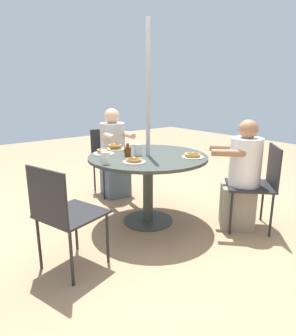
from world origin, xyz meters
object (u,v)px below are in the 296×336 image
(patio_chair_north, at_px, (109,156))
(patio_table, at_px, (148,166))
(drinking_glass_a, at_px, (138,150))
(coffee_cup, at_px, (106,158))
(pancake_plate_d, at_px, (115,147))
(syrup_bottle, at_px, (128,151))
(drinking_glass_b, at_px, (104,155))
(diner_south, at_px, (241,179))
(patio_chair_south, at_px, (259,181))
(diner_north, at_px, (114,156))
(pancake_plate_a, at_px, (134,161))
(pancake_plate_c, at_px, (104,152))
(pancake_plate_b, at_px, (193,156))
(patio_chair_east, at_px, (63,211))

(patio_chair_north, bearing_deg, patio_table, 90.00)
(drinking_glass_a, bearing_deg, coffee_cup, 13.58)
(pancake_plate_d, bearing_deg, patio_table, 102.56)
(syrup_bottle, bearing_deg, coffee_cup, 23.08)
(pancake_plate_d, distance_m, drinking_glass_b, 0.55)
(diner_south, bearing_deg, patio_table, 90.00)
(diner_south, bearing_deg, drinking_glass_b, 102.38)
(patio_chair_south, relative_size, pancake_plate_d, 4.01)
(diner_north, bearing_deg, pancake_plate_a, 77.35)
(patio_table, bearing_deg, drinking_glass_b, -9.52)
(coffee_cup, bearing_deg, syrup_bottle, -156.92)
(diner_north, relative_size, diner_south, 1.04)
(diner_north, bearing_deg, coffee_cup, 64.89)
(patio_table, distance_m, patio_chair_north, 1.15)
(patio_chair_south, bearing_deg, syrup_bottle, 92.80)
(pancake_plate_c, height_order, drinking_glass_b, drinking_glass_b)
(diner_north, distance_m, patio_chair_south, 1.89)
(pancake_plate_b, xyz_separation_m, drinking_glass_b, (0.77, -0.45, 0.03))
(pancake_plate_d, xyz_separation_m, coffee_cup, (0.44, 0.52, 0.03))
(patio_chair_south, bearing_deg, pancake_plate_c, 90.32)
(pancake_plate_d, relative_size, syrup_bottle, 1.64)
(patio_table, height_order, pancake_plate_d, pancake_plate_d)
(pancake_plate_c, bearing_deg, patio_chair_east, 40.56)
(patio_chair_south, height_order, pancake_plate_d, patio_chair_south)
(pancake_plate_b, bearing_deg, diner_south, 137.53)
(diner_south, distance_m, pancake_plate_d, 1.43)
(pancake_plate_b, xyz_separation_m, coffee_cup, (0.83, -0.32, 0.04))
(patio_table, xyz_separation_m, coffee_cup, (0.54, 0.05, 0.18))
(patio_chair_south, distance_m, pancake_plate_b, 0.73)
(patio_chair_south, bearing_deg, drinking_glass_b, 101.01)
(patio_table, height_order, diner_north, diner_north)
(pancake_plate_b, bearing_deg, diner_north, -85.27)
(pancake_plate_a, bearing_deg, drinking_glass_a, -134.01)
(patio_chair_south, distance_m, syrup_bottle, 1.38)
(pancake_plate_c, bearing_deg, drinking_glass_b, 59.76)
(diner_north, relative_size, drinking_glass_a, 9.86)
(drinking_glass_b, bearing_deg, pancake_plate_c, -120.24)
(patio_chair_south, xyz_separation_m, drinking_glass_b, (1.27, -0.92, 0.29))
(patio_table, relative_size, diner_north, 1.06)
(diner_north, distance_m, diner_south, 1.73)
(patio_chair_east, xyz_separation_m, pancake_plate_c, (-0.77, -0.66, 0.25))
(patio_table, bearing_deg, drinking_glass_a, -38.71)
(patio_chair_east, relative_size, patio_chair_south, 1.00)
(coffee_cup, bearing_deg, drinking_glass_b, -113.76)
(drinking_glass_a, bearing_deg, pancake_plate_b, 130.58)
(diner_south, distance_m, pancake_plate_b, 0.56)
(patio_chair_east, height_order, patio_chair_south, same)
(pancake_plate_a, bearing_deg, pancake_plate_c, -86.49)
(patio_table, xyz_separation_m, drinking_glass_a, (0.08, -0.07, 0.18))
(diner_north, relative_size, patio_chair_east, 1.34)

